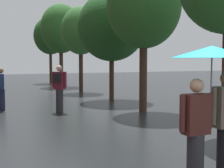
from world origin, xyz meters
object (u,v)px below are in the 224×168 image
Objects in this scene: street_tree_3 at (81,31)px; street_tree_4 at (61,29)px; street_tree_1 at (144,6)px; couple_under_umbrella at (212,89)px; street_tree_2 at (112,27)px; pedestrian_walking_midground at (1,89)px; pedestrian_walking_far at (59,87)px; street_tree_5 at (50,36)px.

street_tree_4 is at bearing 89.97° from street_tree_3.
street_tree_1 reaches higher than couple_under_umbrella.
pedestrian_walking_midground is at bearing -167.87° from street_tree_2.
street_tree_4 is at bearing 89.39° from street_tree_1.
pedestrian_walking_midground is (-4.87, -5.22, -2.74)m from street_tree_3.
street_tree_4 is at bearing 82.17° from couple_under_umbrella.
pedestrian_walking_far is at bearing -141.79° from street_tree_2.
street_tree_2 reaches higher than pedestrian_walking_far.
couple_under_umbrella is 1.33× the size of pedestrian_walking_midground.
pedestrian_walking_far reaches higher than pedestrian_walking_midground.
couple_under_umbrella is (-2.64, -22.28, -2.35)m from street_tree_5.
street_tree_3 is (-0.15, 4.14, 0.14)m from street_tree_2.
street_tree_1 is 15.77m from street_tree_5.
street_tree_2 reaches higher than couple_under_umbrella.
street_tree_3 is 0.93× the size of street_tree_5.
pedestrian_walking_far is (-3.08, -14.71, -2.91)m from street_tree_5.
street_tree_5 is (0.08, 8.09, 0.26)m from street_tree_3.
street_tree_4 is 3.64m from street_tree_5.
street_tree_2 is 2.95× the size of pedestrian_walking_far.
couple_under_umbrella is 1.25× the size of pedestrian_walking_far.
street_tree_3 is at bearing -90.59° from street_tree_5.
street_tree_3 reaches higher than pedestrian_walking_far.
street_tree_3 is 14.56m from couple_under_umbrella.
street_tree_1 reaches higher than street_tree_3.
street_tree_1 is 12.14m from street_tree_4.
street_tree_4 reaches higher than street_tree_5.
street_tree_1 is 3.35× the size of pedestrian_walking_midground.
street_tree_2 is (0.28, 3.53, -0.40)m from street_tree_1.
street_tree_5 is at bearing 89.23° from street_tree_1.
street_tree_1 reaches higher than street_tree_2.
street_tree_2 is at bearing -89.70° from street_tree_5.
street_tree_2 is 0.94× the size of street_tree_5.
street_tree_5 is (0.21, 15.76, -0.00)m from street_tree_1.
street_tree_2 is 2.36× the size of couple_under_umbrella.
street_tree_3 reaches higher than pedestrian_walking_midground.
street_tree_2 is at bearing 38.21° from pedestrian_walking_far.
pedestrian_walking_far is at bearing 93.30° from couple_under_umbrella.
street_tree_5 is 3.34× the size of pedestrian_walking_midground.
street_tree_1 is at bearing -27.28° from pedestrian_walking_midground.
couple_under_umbrella is (-2.56, -18.65, -2.59)m from street_tree_4.
street_tree_3 is at bearing -90.03° from street_tree_4.
street_tree_2 is 1.01× the size of street_tree_3.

